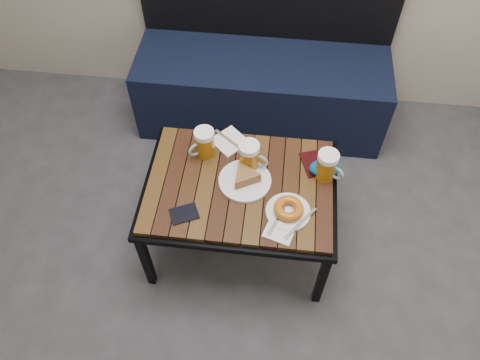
# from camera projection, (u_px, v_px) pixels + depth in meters

# --- Properties ---
(bench) EXTENTS (1.40, 0.50, 0.95)m
(bench) POSITION_uv_depth(u_px,v_px,m) (262.00, 82.00, 2.69)
(bench) COLOR black
(bench) RESTS_ON ground
(cafe_table) EXTENTS (0.84, 0.62, 0.47)m
(cafe_table) POSITION_uv_depth(u_px,v_px,m) (240.00, 190.00, 2.05)
(cafe_table) COLOR black
(cafe_table) RESTS_ON ground
(beer_mug_left) EXTENTS (0.13, 0.12, 0.14)m
(beer_mug_left) POSITION_uv_depth(u_px,v_px,m) (204.00, 143.00, 2.06)
(beer_mug_left) COLOR #9A5C0C
(beer_mug_left) RESTS_ON cafe_table
(beer_mug_centre) EXTENTS (0.14, 0.10, 0.15)m
(beer_mug_centre) POSITION_uv_depth(u_px,v_px,m) (249.00, 156.00, 2.01)
(beer_mug_centre) COLOR #9A5C0C
(beer_mug_centre) RESTS_ON cafe_table
(beer_mug_right) EXTENTS (0.14, 0.12, 0.14)m
(beer_mug_right) POSITION_uv_depth(u_px,v_px,m) (327.00, 166.00, 1.98)
(beer_mug_right) COLOR #9A5C0C
(beer_mug_right) RESTS_ON cafe_table
(plate_pie) EXTENTS (0.23, 0.23, 0.06)m
(plate_pie) POSITION_uv_depth(u_px,v_px,m) (245.00, 178.00, 2.00)
(plate_pie) COLOR white
(plate_pie) RESTS_ON cafe_table
(plate_bagel) EXTENTS (0.21, 0.23, 0.05)m
(plate_bagel) POSITION_uv_depth(u_px,v_px,m) (288.00, 210.00, 1.91)
(plate_bagel) COLOR white
(plate_bagel) RESTS_ON cafe_table
(napkin_left) EXTENTS (0.19, 0.19, 0.01)m
(napkin_left) POSITION_uv_depth(u_px,v_px,m) (230.00, 141.00, 2.15)
(napkin_left) COLOR white
(napkin_left) RESTS_ON cafe_table
(napkin_right) EXTENTS (0.14, 0.13, 0.01)m
(napkin_right) POSITION_uv_depth(u_px,v_px,m) (279.00, 232.00, 1.87)
(napkin_right) COLOR white
(napkin_right) RESTS_ON cafe_table
(passport_navy) EXTENTS (0.14, 0.12, 0.01)m
(passport_navy) POSITION_uv_depth(u_px,v_px,m) (184.00, 214.00, 1.92)
(passport_navy) COLOR black
(passport_navy) RESTS_ON cafe_table
(passport_burgundy) EXTENTS (0.14, 0.17, 0.01)m
(passport_burgundy) POSITION_uv_depth(u_px,v_px,m) (315.00, 163.00, 2.08)
(passport_burgundy) COLOR black
(passport_burgundy) RESTS_ON cafe_table
(knit_pouch) EXTENTS (0.16, 0.12, 0.06)m
(knit_pouch) POSITION_uv_depth(u_px,v_px,m) (325.00, 168.00, 2.03)
(knit_pouch) COLOR navy
(knit_pouch) RESTS_ON cafe_table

